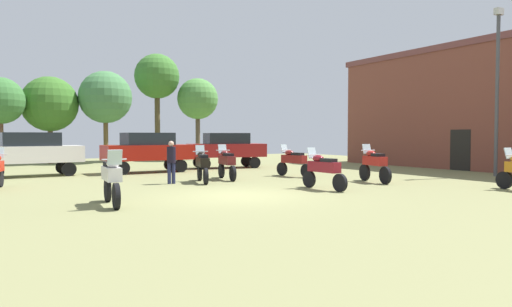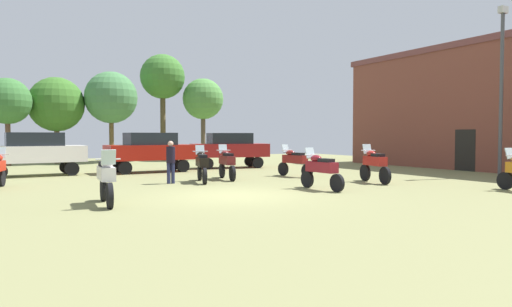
{
  "view_description": "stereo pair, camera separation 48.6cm",
  "coord_description": "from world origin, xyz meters",
  "px_view_note": "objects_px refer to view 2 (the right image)",
  "views": [
    {
      "loc": [
        -6.83,
        -12.31,
        1.89
      ],
      "look_at": [
        3.1,
        3.98,
        1.13
      ],
      "focal_mm": 31.97,
      "sensor_mm": 36.0,
      "label": 1
    },
    {
      "loc": [
        -6.41,
        -12.56,
        1.89
      ],
      "look_at": [
        3.1,
        3.98,
        1.13
      ],
      "focal_mm": 31.97,
      "sensor_mm": 36.0,
      "label": 2
    }
  ],
  "objects_px": {
    "lamp_post": "(501,83)",
    "tree_1": "(203,99)",
    "car_1": "(35,151)",
    "motorcycle_4": "(374,164)",
    "tree_8": "(163,78)",
    "tree_6": "(111,98)",
    "car_4": "(230,148)",
    "motorcycle_1": "(106,178)",
    "person_1": "(171,159)",
    "tree_3": "(56,105)",
    "car_3": "(150,149)",
    "motorcycle_2": "(227,162)",
    "motorcycle_5": "(202,164)",
    "motorcycle_8": "(321,169)",
    "tree_4": "(7,102)",
    "motorcycle_3": "(294,161)"
  },
  "relations": [
    {
      "from": "motorcycle_5",
      "to": "tree_1",
      "type": "height_order",
      "value": "tree_1"
    },
    {
      "from": "person_1",
      "to": "tree_3",
      "type": "height_order",
      "value": "tree_3"
    },
    {
      "from": "tree_6",
      "to": "car_1",
      "type": "bearing_deg",
      "value": -121.5
    },
    {
      "from": "motorcycle_1",
      "to": "motorcycle_4",
      "type": "relative_size",
      "value": 1.03
    },
    {
      "from": "person_1",
      "to": "tree_4",
      "type": "bearing_deg",
      "value": -68.34
    },
    {
      "from": "motorcycle_1",
      "to": "tree_4",
      "type": "relative_size",
      "value": 0.41
    },
    {
      "from": "car_1",
      "to": "tree_1",
      "type": "xyz_separation_m",
      "value": [
        12.12,
        8.73,
        3.41
      ]
    },
    {
      "from": "motorcycle_2",
      "to": "motorcycle_1",
      "type": "bearing_deg",
      "value": -130.54
    },
    {
      "from": "motorcycle_1",
      "to": "car_4",
      "type": "height_order",
      "value": "car_4"
    },
    {
      "from": "motorcycle_3",
      "to": "motorcycle_8",
      "type": "relative_size",
      "value": 0.99
    },
    {
      "from": "motorcycle_3",
      "to": "tree_1",
      "type": "distance_m",
      "value": 15.54
    },
    {
      "from": "motorcycle_4",
      "to": "tree_8",
      "type": "height_order",
      "value": "tree_8"
    },
    {
      "from": "tree_3",
      "to": "tree_4",
      "type": "relative_size",
      "value": 1.06
    },
    {
      "from": "car_3",
      "to": "person_1",
      "type": "relative_size",
      "value": 2.61
    },
    {
      "from": "car_3",
      "to": "person_1",
      "type": "xyz_separation_m",
      "value": [
        -0.92,
        -5.69,
        -0.21
      ]
    },
    {
      "from": "motorcycle_2",
      "to": "motorcycle_5",
      "type": "height_order",
      "value": "motorcycle_2"
    },
    {
      "from": "person_1",
      "to": "tree_6",
      "type": "bearing_deg",
      "value": -91.6
    },
    {
      "from": "motorcycle_1",
      "to": "car_3",
      "type": "relative_size",
      "value": 0.5
    },
    {
      "from": "lamp_post",
      "to": "tree_1",
      "type": "bearing_deg",
      "value": 107.12
    },
    {
      "from": "motorcycle_5",
      "to": "tree_6",
      "type": "height_order",
      "value": "tree_6"
    },
    {
      "from": "tree_8",
      "to": "person_1",
      "type": "bearing_deg",
      "value": -107.38
    },
    {
      "from": "motorcycle_8",
      "to": "car_3",
      "type": "relative_size",
      "value": 0.5
    },
    {
      "from": "motorcycle_1",
      "to": "car_3",
      "type": "bearing_deg",
      "value": -107.65
    },
    {
      "from": "car_1",
      "to": "tree_6",
      "type": "xyz_separation_m",
      "value": [
        5.34,
        8.72,
        3.25
      ]
    },
    {
      "from": "motorcycle_8",
      "to": "tree_6",
      "type": "xyz_separation_m",
      "value": [
        -2.78,
        19.46,
        3.72
      ]
    },
    {
      "from": "tree_4",
      "to": "tree_6",
      "type": "distance_m",
      "value": 6.24
    },
    {
      "from": "motorcycle_1",
      "to": "motorcycle_4",
      "type": "bearing_deg",
      "value": -171.07
    },
    {
      "from": "motorcycle_4",
      "to": "car_4",
      "type": "relative_size",
      "value": 0.46
    },
    {
      "from": "car_1",
      "to": "tree_6",
      "type": "relative_size",
      "value": 0.7
    },
    {
      "from": "motorcycle_1",
      "to": "motorcycle_8",
      "type": "relative_size",
      "value": 1.0
    },
    {
      "from": "motorcycle_5",
      "to": "car_1",
      "type": "relative_size",
      "value": 0.5
    },
    {
      "from": "motorcycle_1",
      "to": "lamp_post",
      "type": "distance_m",
      "value": 17.52
    },
    {
      "from": "motorcycle_1",
      "to": "car_1",
      "type": "height_order",
      "value": "car_1"
    },
    {
      "from": "motorcycle_5",
      "to": "car_4",
      "type": "xyz_separation_m",
      "value": [
        4.56,
        6.65,
        0.45
      ]
    },
    {
      "from": "motorcycle_4",
      "to": "tree_1",
      "type": "relative_size",
      "value": 0.34
    },
    {
      "from": "car_3",
      "to": "motorcycle_5",
      "type": "bearing_deg",
      "value": -177.4
    },
    {
      "from": "motorcycle_1",
      "to": "tree_4",
      "type": "distance_m",
      "value": 19.47
    },
    {
      "from": "motorcycle_2",
      "to": "motorcycle_3",
      "type": "height_order",
      "value": "motorcycle_2"
    },
    {
      "from": "motorcycle_2",
      "to": "tree_6",
      "type": "height_order",
      "value": "tree_6"
    },
    {
      "from": "car_4",
      "to": "tree_1",
      "type": "xyz_separation_m",
      "value": [
        2.01,
        8.49,
        3.41
      ]
    },
    {
      "from": "motorcycle_4",
      "to": "tree_8",
      "type": "distance_m",
      "value": 20.35
    },
    {
      "from": "lamp_post",
      "to": "motorcycle_1",
      "type": "bearing_deg",
      "value": 179.09
    },
    {
      "from": "motorcycle_5",
      "to": "car_1",
      "type": "bearing_deg",
      "value": 146.81
    },
    {
      "from": "motorcycle_1",
      "to": "motorcycle_8",
      "type": "xyz_separation_m",
      "value": [
        7.14,
        -0.14,
        -0.03
      ]
    },
    {
      "from": "motorcycle_1",
      "to": "motorcycle_2",
      "type": "height_order",
      "value": "motorcycle_1"
    },
    {
      "from": "car_4",
      "to": "tree_3",
      "type": "bearing_deg",
      "value": 51.93
    },
    {
      "from": "motorcycle_2",
      "to": "car_4",
      "type": "bearing_deg",
      "value": 73.12
    },
    {
      "from": "motorcycle_5",
      "to": "person_1",
      "type": "distance_m",
      "value": 1.28
    },
    {
      "from": "motorcycle_3",
      "to": "tree_8",
      "type": "height_order",
      "value": "tree_8"
    },
    {
      "from": "motorcycle_5",
      "to": "car_3",
      "type": "relative_size",
      "value": 0.51
    }
  ]
}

